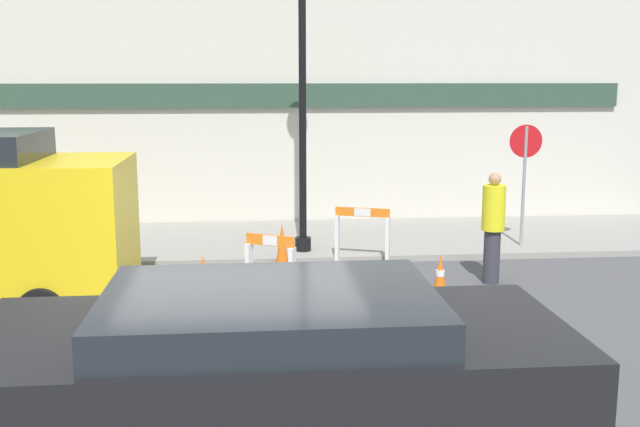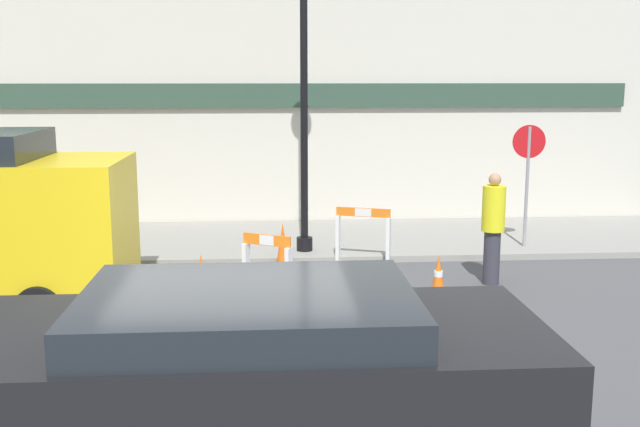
{
  "view_description": "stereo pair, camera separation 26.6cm",
  "coord_description": "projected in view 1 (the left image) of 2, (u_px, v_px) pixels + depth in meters",
  "views": [
    {
      "loc": [
        0.12,
        -8.01,
        3.18
      ],
      "look_at": [
        1.23,
        3.87,
        1.0
      ],
      "focal_mm": 42.0,
      "sensor_mm": 36.0,
      "label": 1
    },
    {
      "loc": [
        0.38,
        -8.03,
        3.18
      ],
      "look_at": [
        1.23,
        3.87,
        1.0
      ],
      "focal_mm": 42.0,
      "sensor_mm": 36.0,
      "label": 2
    }
  ],
  "objects": [
    {
      "name": "storefront_facade",
      "position": [
        244.0,
        98.0,
        15.7
      ],
      "size": [
        18.0,
        0.22,
        5.5
      ],
      "color": "beige",
      "rests_on": "ground_plane"
    },
    {
      "name": "stop_sign",
      "position": [
        525.0,
        165.0,
        13.59
      ],
      "size": [
        0.6,
        0.06,
        2.23
      ],
      "rotation": [
        0.0,
        0.0,
        3.1
      ],
      "color": "gray",
      "rests_on": "sidewalk_slab"
    },
    {
      "name": "parked_car_1",
      "position": [
        271.0,
        391.0,
        5.37
      ],
      "size": [
        4.25,
        1.99,
        1.7
      ],
      "color": "black",
      "rests_on": "ground_plane"
    },
    {
      "name": "barricade_1",
      "position": [
        271.0,
        272.0,
        10.17
      ],
      "size": [
        0.69,
        0.46,
        1.09
      ],
      "rotation": [
        0.0,
        0.0,
        5.79
      ],
      "color": "white",
      "rests_on": "ground_plane"
    },
    {
      "name": "person_pedestrian",
      "position": [
        27.0,
        192.0,
        14.54
      ],
      "size": [
        0.54,
        0.54,
        1.64
      ],
      "rotation": [
        0.0,
        0.0,
        2.59
      ],
      "color": "#33333D",
      "rests_on": "sidewalk_slab"
    },
    {
      "name": "traffic_cone_0",
      "position": [
        282.0,
        245.0,
        12.71
      ],
      "size": [
        0.3,
        0.3,
        0.75
      ],
      "color": "black",
      "rests_on": "ground_plane"
    },
    {
      "name": "traffic_cone_2",
      "position": [
        204.0,
        279.0,
        10.7
      ],
      "size": [
        0.3,
        0.3,
        0.69
      ],
      "color": "black",
      "rests_on": "ground_plane"
    },
    {
      "name": "ground_plane",
      "position": [
        244.0,
        364.0,
        8.41
      ],
      "size": [
        60.0,
        60.0,
        0.0
      ],
      "primitive_type": "plane",
      "color": "#4C4C4F"
    },
    {
      "name": "sidewalk_slab",
      "position": [
        246.0,
        241.0,
        14.46
      ],
      "size": [
        18.0,
        3.38,
        0.11
      ],
      "color": "gray",
      "rests_on": "ground_plane"
    },
    {
      "name": "traffic_cone_1",
      "position": [
        440.0,
        277.0,
        10.85
      ],
      "size": [
        0.3,
        0.3,
        0.66
      ],
      "color": "black",
      "rests_on": "ground_plane"
    },
    {
      "name": "streetlamp_post",
      "position": [
        302.0,
        37.0,
        12.77
      ],
      "size": [
        0.44,
        0.44,
        5.87
      ],
      "color": "black",
      "rests_on": "sidewalk_slab"
    },
    {
      "name": "person_worker",
      "position": [
        493.0,
        224.0,
        11.57
      ],
      "size": [
        0.39,
        0.39,
        1.74
      ],
      "rotation": [
        0.0,
        0.0,
        3.02
      ],
      "color": "#33333D",
      "rests_on": "ground_plane"
    },
    {
      "name": "barricade_0",
      "position": [
        362.0,
        234.0,
        12.75
      ],
      "size": [
        0.93,
        0.44,
        1.0
      ],
      "rotation": [
        0.0,
        0.0,
        2.8
      ],
      "color": "white",
      "rests_on": "ground_plane"
    }
  ]
}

